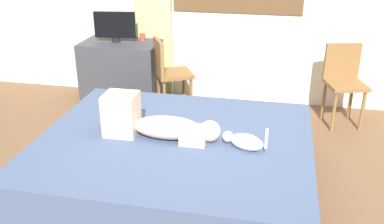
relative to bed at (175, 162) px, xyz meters
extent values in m
plane|color=brown|center=(0.14, -0.15, -0.22)|extent=(16.00, 16.00, 0.00)
cube|color=brown|center=(0.00, 0.00, -0.15)|extent=(2.22, 1.93, 0.14)
cube|color=#425170|center=(0.00, 0.00, 0.07)|extent=(2.16, 1.87, 0.30)
ellipsoid|color=#CCB299|center=(-0.06, 0.00, 0.31)|extent=(0.56, 0.27, 0.17)
sphere|color=beige|center=(0.28, 0.01, 0.31)|extent=(0.17, 0.17, 0.17)
cube|color=beige|center=(-0.44, 0.00, 0.39)|extent=(0.26, 0.24, 0.34)
cube|color=beige|center=(0.16, 0.01, 0.26)|extent=(0.20, 0.28, 0.08)
ellipsoid|color=silver|center=(0.58, -0.08, 0.29)|extent=(0.28, 0.18, 0.13)
sphere|color=silver|center=(0.43, -0.03, 0.30)|extent=(0.08, 0.08, 0.08)
cylinder|color=silver|center=(0.72, -0.12, 0.35)|extent=(0.03, 0.03, 0.16)
cube|color=#38383D|center=(-1.07, 1.69, 0.15)|extent=(0.90, 0.56, 0.74)
cylinder|color=black|center=(-1.12, 1.69, 0.55)|extent=(0.10, 0.10, 0.05)
cube|color=black|center=(-1.12, 1.69, 0.72)|extent=(0.48, 0.10, 0.30)
cylinder|color=#B23D38|center=(-0.83, 1.81, 0.57)|extent=(0.07, 0.07, 0.09)
cylinder|color=brown|center=(-0.32, 1.71, 0.00)|extent=(0.04, 0.04, 0.44)
cylinder|color=brown|center=(-0.17, 1.45, 0.00)|extent=(0.04, 0.04, 0.44)
cylinder|color=brown|center=(-0.59, 1.57, 0.00)|extent=(0.04, 0.04, 0.44)
cylinder|color=brown|center=(-0.44, 1.30, 0.00)|extent=(0.04, 0.04, 0.44)
cube|color=brown|center=(-0.38, 1.51, 0.24)|extent=(0.51, 0.51, 0.04)
cube|color=brown|center=(-0.53, 1.43, 0.45)|extent=(0.21, 0.35, 0.38)
cylinder|color=brown|center=(1.65, 1.42, 0.00)|extent=(0.04, 0.04, 0.44)
cylinder|color=brown|center=(1.36, 1.34, 0.00)|extent=(0.04, 0.04, 0.44)
cylinder|color=brown|center=(1.57, 1.71, 0.00)|extent=(0.04, 0.04, 0.44)
cylinder|color=brown|center=(1.28, 1.63, 0.00)|extent=(0.04, 0.04, 0.44)
cube|color=brown|center=(1.47, 1.53, 0.24)|extent=(0.47, 0.47, 0.04)
cube|color=brown|center=(1.42, 1.69, 0.45)|extent=(0.38, 0.14, 0.38)
camera|label=1|loc=(0.78, -3.02, 1.81)|focal=40.97mm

